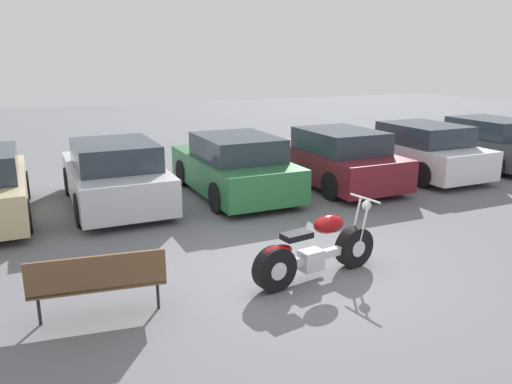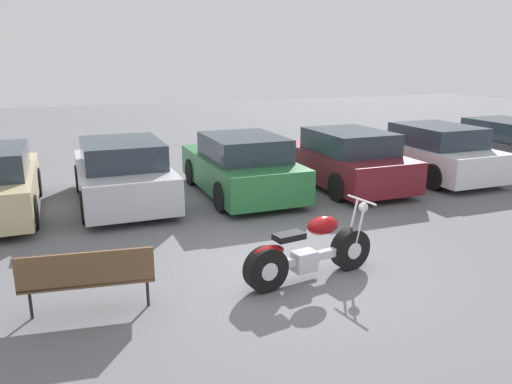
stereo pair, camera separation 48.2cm
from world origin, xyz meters
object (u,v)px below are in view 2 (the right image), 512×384
Objects in this scene: parked_car_silver at (122,173)px; park_bench at (88,275)px; parked_car_white at (431,152)px; parked_car_dark_grey at (502,145)px; motorcycle at (309,252)px; parked_car_maroon at (344,160)px; parked_car_green at (241,166)px.

park_bench is (-1.04, -5.08, -0.13)m from parked_car_silver.
parked_car_silver is 8.15m from parked_car_white.
parked_car_silver reaches higher than park_bench.
parked_car_white and parked_car_dark_grey have the same top height.
parked_car_dark_grey is (10.85, -0.33, 0.00)m from parked_car_silver.
parked_car_maroon is at bearing 53.91° from motorcycle.
parked_car_dark_grey is 2.46× the size of park_bench.
motorcycle is 5.78m from parked_car_maroon.
parked_car_white is (5.42, -0.18, 0.00)m from parked_car_green.
parked_car_green is 1.00× the size of parked_car_dark_grey.
parked_car_dark_grey is at bearing -1.74° from parked_car_silver.
parked_car_dark_grey reaches higher than motorcycle.
parked_car_maroon reaches higher than park_bench.
park_bench is (-3.06, 0.05, 0.12)m from motorcycle.
parked_car_green is 6.09m from park_bench.
parked_car_dark_grey is at bearing 1.44° from parked_car_maroon.
motorcycle is 0.53× the size of parked_car_green.
parked_car_maroon is at bearing -179.88° from parked_car_white.
parked_car_silver is 5.44m from parked_car_maroon.
parked_car_silver is 1.00× the size of parked_car_dark_grey.
parked_car_white is 2.71m from parked_car_dark_grey.
park_bench is at bearing -128.06° from parked_car_green.
parked_car_white is (2.71, 0.01, 0.00)m from parked_car_maroon.
parked_car_dark_grey is (5.42, 0.14, 0.00)m from parked_car_maroon.
parked_car_dark_grey reaches higher than park_bench.
parked_car_silver is 2.46× the size of park_bench.
parked_car_white reaches higher than park_bench.
parked_car_green and parked_car_white have the same top height.
parked_car_silver is 5.19m from park_bench.
parked_car_maroon is 5.42m from parked_car_dark_grey.
parked_car_white is 1.00× the size of parked_car_dark_grey.
parked_car_silver is at bearing 176.75° from parked_car_white.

